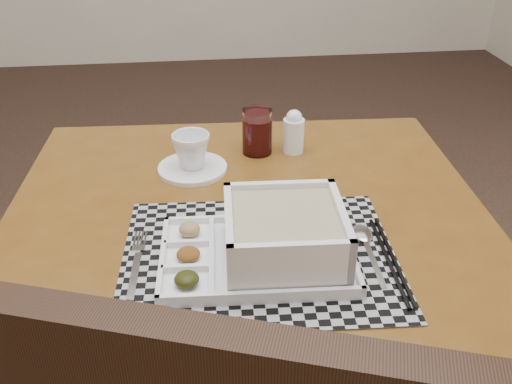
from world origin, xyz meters
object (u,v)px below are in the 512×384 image
serving_tray (277,241)px  creamer_bottle (294,132)px  dining_table (249,253)px  juice_glass (257,133)px  cup (191,151)px

serving_tray → creamer_bottle: bearing=76.2°
dining_table → creamer_bottle: 0.34m
dining_table → juice_glass: (0.05, 0.29, 0.12)m
serving_tray → juice_glass: size_ratio=3.19×
serving_tray → juice_glass: juice_glass is taller
serving_tray → creamer_bottle: (0.10, 0.41, 0.01)m
dining_table → creamer_bottle: creamer_bottle is taller
creamer_bottle → serving_tray: bearing=-103.8°
juice_glass → creamer_bottle: size_ratio=1.01×
dining_table → serving_tray: bearing=-74.7°
serving_tray → creamer_bottle: same height
cup → dining_table: bearing=-81.4°
cup → juice_glass: size_ratio=0.79×
serving_tray → juice_glass: bearing=87.6°
serving_tray → creamer_bottle: 0.42m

